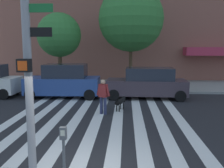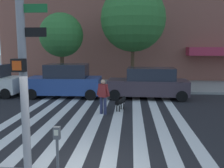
{
  "view_description": "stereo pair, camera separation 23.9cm",
  "coord_description": "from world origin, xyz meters",
  "px_view_note": "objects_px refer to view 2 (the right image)",
  "views": [
    {
      "loc": [
        1.09,
        -5.77,
        3.14
      ],
      "look_at": [
        0.44,
        5.91,
        1.42
      ],
      "focal_mm": 40.69,
      "sensor_mm": 36.0,
      "label": 1
    },
    {
      "loc": [
        1.32,
        -5.75,
        3.14
      ],
      "look_at": [
        0.44,
        5.91,
        1.42
      ],
      "focal_mm": 40.69,
      "sensor_mm": 36.0,
      "label": 2
    }
  ],
  "objects_px": {
    "street_tree_nearest": "(61,35)",
    "pedestrian_dog_walker": "(103,95)",
    "parked_car_third_in_line": "(148,83)",
    "traffic_light_pole": "(20,29)",
    "parked_car_behind_first": "(65,81)",
    "street_tree_middle": "(133,19)",
    "dog_on_leash": "(121,102)",
    "parking_meter_curbside": "(57,149)"
  },
  "relations": [
    {
      "from": "street_tree_nearest",
      "to": "pedestrian_dog_walker",
      "type": "distance_m",
      "value": 8.51
    },
    {
      "from": "pedestrian_dog_walker",
      "to": "parked_car_third_in_line",
      "type": "bearing_deg",
      "value": 58.74
    },
    {
      "from": "parked_car_third_in_line",
      "to": "pedestrian_dog_walker",
      "type": "bearing_deg",
      "value": -121.26
    },
    {
      "from": "parking_meter_curbside",
      "to": "street_tree_nearest",
      "type": "distance_m",
      "value": 14.36
    },
    {
      "from": "traffic_light_pole",
      "to": "street_tree_nearest",
      "type": "height_order",
      "value": "traffic_light_pole"
    },
    {
      "from": "parked_car_third_in_line",
      "to": "dog_on_leash",
      "type": "relative_size",
      "value": 4.61
    },
    {
      "from": "traffic_light_pole",
      "to": "street_tree_middle",
      "type": "height_order",
      "value": "street_tree_middle"
    },
    {
      "from": "street_tree_middle",
      "to": "pedestrian_dog_walker",
      "type": "xyz_separation_m",
      "value": [
        -1.39,
        -7.59,
        -4.23
      ]
    },
    {
      "from": "traffic_light_pole",
      "to": "parked_car_behind_first",
      "type": "relative_size",
      "value": 1.28
    },
    {
      "from": "parking_meter_curbside",
      "to": "street_tree_middle",
      "type": "xyz_separation_m",
      "value": [
        1.61,
        14.22,
        4.13
      ]
    },
    {
      "from": "street_tree_nearest",
      "to": "dog_on_leash",
      "type": "xyz_separation_m",
      "value": [
        4.63,
        -6.19,
        -3.53
      ]
    },
    {
      "from": "street_tree_middle",
      "to": "pedestrian_dog_walker",
      "type": "height_order",
      "value": "street_tree_middle"
    },
    {
      "from": "parked_car_behind_first",
      "to": "parked_car_third_in_line",
      "type": "xyz_separation_m",
      "value": [
        5.18,
        -0.0,
        -0.07
      ]
    },
    {
      "from": "street_tree_nearest",
      "to": "street_tree_middle",
      "type": "relative_size",
      "value": 0.73
    },
    {
      "from": "traffic_light_pole",
      "to": "parked_car_third_in_line",
      "type": "distance_m",
      "value": 10.95
    },
    {
      "from": "traffic_light_pole",
      "to": "parked_car_behind_first",
      "type": "xyz_separation_m",
      "value": [
        -1.74,
        10.07,
        -2.53
      ]
    },
    {
      "from": "parking_meter_curbside",
      "to": "dog_on_leash",
      "type": "height_order",
      "value": "parking_meter_curbside"
    },
    {
      "from": "pedestrian_dog_walker",
      "to": "parking_meter_curbside",
      "type": "bearing_deg",
      "value": -91.95
    },
    {
      "from": "parked_car_third_in_line",
      "to": "street_tree_middle",
      "type": "distance_m",
      "value": 5.72
    },
    {
      "from": "street_tree_nearest",
      "to": "pedestrian_dog_walker",
      "type": "relative_size",
      "value": 3.32
    },
    {
      "from": "pedestrian_dog_walker",
      "to": "dog_on_leash",
      "type": "distance_m",
      "value": 1.2
    },
    {
      "from": "pedestrian_dog_walker",
      "to": "traffic_light_pole",
      "type": "bearing_deg",
      "value": -99.95
    },
    {
      "from": "parking_meter_curbside",
      "to": "parked_car_third_in_line",
      "type": "relative_size",
      "value": 0.28
    },
    {
      "from": "parked_car_third_in_line",
      "to": "street_tree_middle",
      "type": "xyz_separation_m",
      "value": [
        -0.97,
        3.71,
        4.24
      ]
    },
    {
      "from": "parked_car_third_in_line",
      "to": "street_tree_middle",
      "type": "bearing_deg",
      "value": 104.57
    },
    {
      "from": "traffic_light_pole",
      "to": "parked_car_third_in_line",
      "type": "relative_size",
      "value": 1.19
    },
    {
      "from": "street_tree_middle",
      "to": "street_tree_nearest",
      "type": "bearing_deg",
      "value": -173.08
    },
    {
      "from": "parked_car_behind_first",
      "to": "parking_meter_curbside",
      "type": "bearing_deg",
      "value": -76.11
    },
    {
      "from": "parked_car_third_in_line",
      "to": "pedestrian_dog_walker",
      "type": "distance_m",
      "value": 4.54
    },
    {
      "from": "parked_car_behind_first",
      "to": "pedestrian_dog_walker",
      "type": "bearing_deg",
      "value": -53.95
    },
    {
      "from": "parked_car_third_in_line",
      "to": "parking_meter_curbside",
      "type": "bearing_deg",
      "value": -103.79
    },
    {
      "from": "parked_car_third_in_line",
      "to": "street_tree_nearest",
      "type": "relative_size",
      "value": 0.9
    },
    {
      "from": "parked_car_behind_first",
      "to": "dog_on_leash",
      "type": "bearing_deg",
      "value": -40.74
    },
    {
      "from": "traffic_light_pole",
      "to": "dog_on_leash",
      "type": "height_order",
      "value": "traffic_light_pole"
    },
    {
      "from": "street_tree_nearest",
      "to": "street_tree_middle",
      "type": "bearing_deg",
      "value": 6.92
    },
    {
      "from": "street_tree_nearest",
      "to": "pedestrian_dog_walker",
      "type": "bearing_deg",
      "value": -61.12
    },
    {
      "from": "traffic_light_pole",
      "to": "parking_meter_curbside",
      "type": "distance_m",
      "value": 2.67
    },
    {
      "from": "parked_car_behind_first",
      "to": "street_tree_middle",
      "type": "xyz_separation_m",
      "value": [
        4.21,
        3.71,
        4.16
      ]
    },
    {
      "from": "parked_car_behind_first",
      "to": "parked_car_third_in_line",
      "type": "distance_m",
      "value": 5.18
    },
    {
      "from": "parked_car_behind_first",
      "to": "street_tree_nearest",
      "type": "relative_size",
      "value": 0.83
    },
    {
      "from": "dog_on_leash",
      "to": "parked_car_behind_first",
      "type": "bearing_deg",
      "value": 139.26
    },
    {
      "from": "street_tree_middle",
      "to": "dog_on_leash",
      "type": "relative_size",
      "value": 7.01
    }
  ]
}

